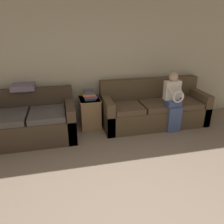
{
  "coord_description": "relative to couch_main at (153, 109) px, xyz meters",
  "views": [
    {
      "loc": [
        -0.6,
        -1.36,
        2.09
      ],
      "look_at": [
        0.16,
        1.92,
        0.71
      ],
      "focal_mm": 35.0,
      "sensor_mm": 36.0,
      "label": 1
    }
  ],
  "objects": [
    {
      "name": "wall_back",
      "position": [
        -1.29,
        0.44,
        0.94
      ],
      "size": [
        7.2,
        0.06,
        2.55
      ],
      "color": "#BCB293",
      "rests_on": "ground_plane"
    },
    {
      "name": "couch_main",
      "position": [
        0.0,
        0.0,
        0.0
      ],
      "size": [
        2.25,
        0.87,
        0.95
      ],
      "color": "brown",
      "rests_on": "ground_plane"
    },
    {
      "name": "couch_side",
      "position": [
        -2.56,
        -0.09,
        -0.01
      ],
      "size": [
        1.69,
        0.97,
        0.89
      ],
      "color": "#473828",
      "rests_on": "ground_plane"
    },
    {
      "name": "child_left_seated",
      "position": [
        0.26,
        -0.36,
        0.32
      ],
      "size": [
        0.33,
        0.38,
        1.19
      ],
      "color": "#475B8E",
      "rests_on": "ground_plane"
    },
    {
      "name": "side_shelf",
      "position": [
        -1.38,
        0.13,
        -0.01
      ],
      "size": [
        0.43,
        0.52,
        0.63
      ],
      "color": "#9E7A51",
      "rests_on": "ground_plane"
    },
    {
      "name": "book_stack",
      "position": [
        -1.37,
        0.13,
        0.39
      ],
      "size": [
        0.28,
        0.32,
        0.18
      ],
      "color": "#3D8451",
      "rests_on": "side_shelf"
    },
    {
      "name": "throw_pillow",
      "position": [
        -2.64,
        0.26,
        0.61
      ],
      "size": [
        0.43,
        0.43,
        0.1
      ],
      "color": "slate",
      "rests_on": "couch_side"
    }
  ]
}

